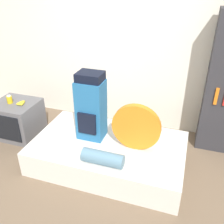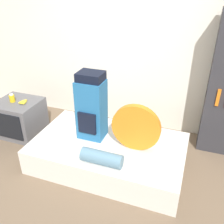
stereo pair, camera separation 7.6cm
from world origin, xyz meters
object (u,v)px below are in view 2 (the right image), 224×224
backpack (91,107)px  television (20,118)px  tent_bag (136,128)px  canister (12,98)px  sleeping_roll (102,158)px

backpack → television: 1.40m
tent_bag → television: (-1.90, 0.21, -0.36)m
tent_bag → canister: 1.97m
backpack → tent_bag: (0.60, -0.07, -0.13)m
television → canister: (-0.06, -0.02, 0.33)m
television → tent_bag: bearing=-6.4°
tent_bag → television: 1.95m
tent_bag → television: bearing=173.6°
backpack → tent_bag: backpack is taller
television → canister: 0.34m
sleeping_roll → canister: canister is taller
backpack → sleeping_roll: bearing=-55.8°
canister → tent_bag: bearing=-5.7°
sleeping_roll → canister: size_ratio=3.89×
sleeping_roll → canister: bearing=160.2°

